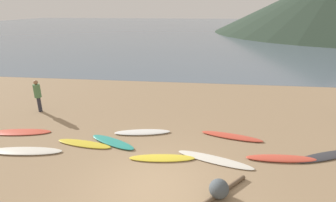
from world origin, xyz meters
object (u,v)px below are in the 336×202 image
Objects in this scene: surfboard_2 at (84,144)px; surfboard_7 at (232,136)px; surfboard_8 at (281,158)px; surfboard_9 at (327,156)px; surfboard_0 at (20,132)px; surfboard_4 at (142,132)px; driftwood_log at (221,193)px; person_0 at (38,93)px; surfboard_3 at (113,142)px; surfboard_1 at (25,151)px; surfboard_5 at (162,158)px; surfboard_6 at (215,160)px; beach_rock_near at (219,189)px.

surfboard_7 is at bearing 21.32° from surfboard_2.
surfboard_8 is 0.89× the size of surfboard_9.
surfboard_0 is 11.57m from surfboard_9.
driftwood_log is (2.88, -3.36, 0.02)m from surfboard_4.
driftwood_log is (-2.13, -2.00, 0.01)m from surfboard_8.
surfboard_2 is at bearing 116.80° from person_0.
person_0 is at bearing 93.55° from surfboard_0.
surfboard_3 is 0.87× the size of surfboard_8.
driftwood_log reaches higher than surfboard_1.
surfboard_9 is (1.60, 0.37, -0.02)m from surfboard_8.
surfboard_1 is 1.22× the size of driftwood_log.
person_0 is at bearing 145.05° from surfboard_5.
person_0 is (-0.48, 2.27, 0.89)m from surfboard_0.
driftwood_log reaches higher than surfboard_9.
surfboard_6 is 8.95m from person_0.
surfboard_0 is 6.13m from surfboard_5.
beach_rock_near is (-2.19, -2.10, 0.22)m from surfboard_8.
surfboard_4 is at bearing 70.77° from surfboard_3.
surfboard_1 reaches higher than surfboard_5.
surfboard_5 is 4.17× the size of beach_rock_near.
surfboard_3 is at bearing 146.12° from beach_rock_near.
surfboard_4 is at bearing -165.27° from surfboard_7.
surfboard_5 reaches higher than surfboard_6.
person_0 is 0.73× the size of driftwood_log.
surfboard_9 is (7.55, -0.05, -0.02)m from surfboard_3.
surfboard_1 is 4.08m from person_0.
surfboard_1 reaches higher than surfboard_9.
surfboard_0 is 8.32m from driftwood_log.
beach_rock_near is at bearing -8.28° from surfboard_3.
person_0 is 9.76m from beach_rock_near.
surfboard_2 is at bearing 16.37° from surfboard_1.
surfboard_8 is at bearing 26.50° from surfboard_6.
surfboard_8 is at bearing 43.72° from beach_rock_near.
surfboard_7 is 1.02× the size of surfboard_8.
surfboard_6 is 1.10× the size of surfboard_7.
surfboard_8 is (2.21, 0.31, 0.02)m from surfboard_6.
surfboard_6 is 2.24m from surfboard_8.
surfboard_4 reaches higher than surfboard_0.
surfboard_1 is 6.80m from beach_rock_near.
surfboard_6 is at bearing -41.37° from surfboard_4.
surfboard_5 is at bearing 136.51° from beach_rock_near.
surfboard_1 is at bearing -179.86° from surfboard_8.
surfboard_1 is 1.67× the size of person_0.
surfboard_5 is 7.43m from person_0.
driftwood_log is (1.82, -1.57, 0.03)m from surfboard_5.
surfboard_5 is at bearing 139.27° from driftwood_log.
surfboard_2 is 5.31m from driftwood_log.
surfboard_1 is 1.17× the size of surfboard_4.
surfboard_1 is at bearing 90.69° from person_0.
surfboard_0 is 4.98m from surfboard_4.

